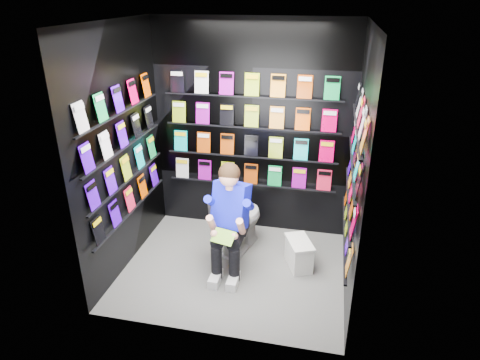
# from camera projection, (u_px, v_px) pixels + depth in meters

# --- Properties ---
(floor) EXTENTS (2.40, 2.40, 0.00)m
(floor) POSITION_uv_depth(u_px,v_px,m) (234.00, 269.00, 4.77)
(floor) COLOR #565654
(floor) RESTS_ON ground
(ceiling) EXTENTS (2.40, 2.40, 0.00)m
(ceiling) POSITION_uv_depth(u_px,v_px,m) (232.00, 21.00, 3.71)
(ceiling) COLOR white
(ceiling) RESTS_ON floor
(wall_back) EXTENTS (2.40, 0.04, 2.60)m
(wall_back) POSITION_uv_depth(u_px,v_px,m) (252.00, 131.00, 5.13)
(wall_back) COLOR black
(wall_back) RESTS_ON floor
(wall_front) EXTENTS (2.40, 0.04, 2.60)m
(wall_front) POSITION_uv_depth(u_px,v_px,m) (204.00, 206.00, 3.35)
(wall_front) COLOR black
(wall_front) RESTS_ON floor
(wall_left) EXTENTS (0.04, 2.00, 2.60)m
(wall_left) POSITION_uv_depth(u_px,v_px,m) (121.00, 152.00, 4.47)
(wall_left) COLOR black
(wall_left) RESTS_ON floor
(wall_right) EXTENTS (0.04, 2.00, 2.60)m
(wall_right) POSITION_uv_depth(u_px,v_px,m) (357.00, 171.00, 4.01)
(wall_right) COLOR black
(wall_right) RESTS_ON floor
(comics_back) EXTENTS (2.10, 0.06, 1.37)m
(comics_back) POSITION_uv_depth(u_px,v_px,m) (251.00, 131.00, 5.10)
(comics_back) COLOR #DB1D43
(comics_back) RESTS_ON wall_back
(comics_left) EXTENTS (0.06, 1.70, 1.37)m
(comics_left) POSITION_uv_depth(u_px,v_px,m) (124.00, 151.00, 4.46)
(comics_left) COLOR #DB1D43
(comics_left) RESTS_ON wall_left
(comics_right) EXTENTS (0.06, 1.70, 1.37)m
(comics_right) POSITION_uv_depth(u_px,v_px,m) (354.00, 170.00, 4.01)
(comics_right) COLOR #DB1D43
(comics_right) RESTS_ON wall_right
(toilet) EXTENTS (0.59, 0.83, 0.73)m
(toilet) POSITION_uv_depth(u_px,v_px,m) (239.00, 220.00, 5.03)
(toilet) COLOR white
(toilet) RESTS_ON floor
(longbox) EXTENTS (0.35, 0.44, 0.29)m
(longbox) POSITION_uv_depth(u_px,v_px,m) (299.00, 254.00, 4.77)
(longbox) COLOR silver
(longbox) RESTS_ON floor
(longbox_lid) EXTENTS (0.38, 0.47, 0.03)m
(longbox_lid) POSITION_uv_depth(u_px,v_px,m) (300.00, 242.00, 4.71)
(longbox_lid) COLOR silver
(longbox_lid) RESTS_ON longbox
(reader) EXTENTS (0.67, 0.83, 1.35)m
(reader) POSITION_uv_depth(u_px,v_px,m) (231.00, 205.00, 4.53)
(reader) COLOR #0A0ED6
(reader) RESTS_ON toilet
(held_comic) EXTENTS (0.26, 0.19, 0.10)m
(held_comic) POSITION_uv_depth(u_px,v_px,m) (223.00, 237.00, 4.29)
(held_comic) COLOR green
(held_comic) RESTS_ON reader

